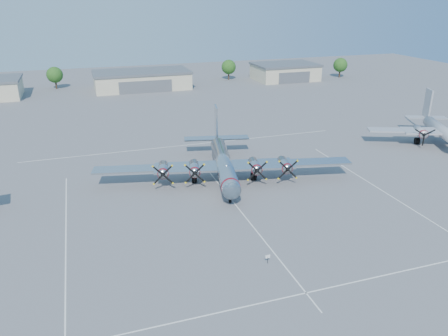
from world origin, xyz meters
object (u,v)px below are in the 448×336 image
object	(u,v)px
hangar_center	(142,80)
info_placard	(268,257)
tree_far_east	(340,65)
main_bomber_b29	(223,177)
hangar_east	(285,72)
tree_west	(55,75)
tree_east	(229,67)
twin_engine_east	(437,143)

from	to	relation	value
hangar_center	info_placard	distance (m)	98.21
tree_far_east	main_bomber_b29	bearing A→B (deg)	-132.69
hangar_east	info_placard	distance (m)	109.97
tree_west	info_placard	distance (m)	108.84
tree_east	info_placard	bearing A→B (deg)	-106.82
hangar_east	main_bomber_b29	world-z (taller)	hangar_east
hangar_east	tree_far_east	bearing A→B (deg)	-5.61
hangar_east	info_placard	xyz separation A→B (m)	(-49.50, -98.18, -1.99)
tree_far_east	info_placard	distance (m)	118.74
tree_east	main_bomber_b29	distance (m)	85.16
hangar_east	twin_engine_east	distance (m)	70.99
tree_west	twin_engine_east	distance (m)	106.59
tree_west	info_placard	size ratio (longest dim) A/B	6.47
hangar_east	tree_west	bearing A→B (deg)	173.72
tree_west	tree_far_east	distance (m)	93.54
tree_west	tree_far_east	bearing A→B (deg)	-6.14
hangar_east	tree_west	size ratio (longest dim) A/B	3.10
tree_east	info_placard	size ratio (longest dim) A/B	6.47
info_placard	hangar_center	bearing A→B (deg)	88.40
hangar_center	tree_east	xyz separation A→B (m)	(30.00, 6.04, 1.51)
tree_east	tree_far_east	distance (m)	38.83
hangar_east	twin_engine_east	bearing A→B (deg)	-91.23
hangar_center	tree_east	distance (m)	30.64
tree_west	twin_engine_east	world-z (taller)	tree_west
hangar_east	tree_west	world-z (taller)	tree_west
hangar_east	tree_west	distance (m)	73.46
tree_west	main_bomber_b29	bearing A→B (deg)	-72.14
twin_engine_east	hangar_east	bearing A→B (deg)	111.21
tree_east	main_bomber_b29	xyz separation A→B (m)	(-28.54, -80.13, -4.22)
twin_engine_east	info_placard	xyz separation A→B (m)	(-47.97, -27.25, 0.72)
hangar_center	twin_engine_east	bearing A→B (deg)	-56.77
twin_engine_east	info_placard	size ratio (longest dim) A/B	27.02
hangar_center	tree_west	bearing A→B (deg)	162.18
tree_east	info_placard	xyz separation A→B (m)	(-31.50, -104.22, -3.50)
hangar_center	main_bomber_b29	distance (m)	74.15
tree_east	hangar_east	bearing A→B (deg)	-18.54
main_bomber_b29	info_placard	size ratio (longest dim) A/B	38.00
tree_far_east	hangar_center	bearing A→B (deg)	178.35
tree_far_east	twin_engine_east	size ratio (longest dim) A/B	0.24
hangar_east	tree_far_east	distance (m)	20.15
hangar_east	tree_west	xyz separation A→B (m)	(-73.00, 8.04, 1.51)
tree_east	hangar_center	bearing A→B (deg)	-168.62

